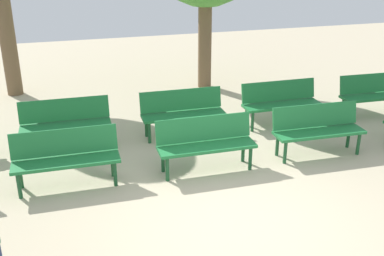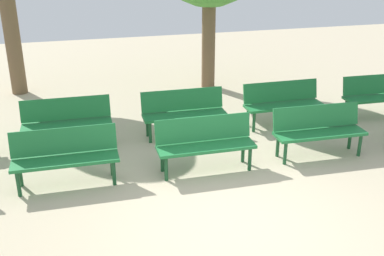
% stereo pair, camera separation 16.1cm
% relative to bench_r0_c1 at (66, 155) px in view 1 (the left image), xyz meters
% --- Properties ---
extents(ground_plane, '(25.65, 25.65, 0.00)m').
position_rel_bench_r0_c1_xyz_m(ground_plane, '(2.12, -1.63, -0.50)').
color(ground_plane, '#BCAD8E').
extents(bench_r0_c1, '(1.61, 0.51, 0.87)m').
position_rel_bench_r0_c1_xyz_m(bench_r0_c1, '(0.00, 0.00, 0.00)').
color(bench_r0_c1, '#1E7238').
rests_on(bench_r0_c1, ground_plane).
extents(bench_r0_c2, '(1.61, 0.50, 0.87)m').
position_rel_bench_r0_c1_xyz_m(bench_r0_c2, '(2.21, -0.09, 0.00)').
color(bench_r0_c2, '#1E7238').
rests_on(bench_r0_c2, ground_plane).
extents(bench_r0_c3, '(1.62, 0.54, 0.87)m').
position_rel_bench_r0_c1_xyz_m(bench_r0_c3, '(4.27, -0.08, 0.00)').
color(bench_r0_c3, '#1E7238').
rests_on(bench_r0_c3, ground_plane).
extents(bench_r1_c1, '(1.61, 0.52, 0.87)m').
position_rel_bench_r0_c1_xyz_m(bench_r1_c1, '(0.06, 1.49, 0.00)').
color(bench_r1_c1, '#1E7238').
rests_on(bench_r1_c1, ground_plane).
extents(bench_r1_c2, '(1.61, 0.51, 0.87)m').
position_rel_bench_r0_c1_xyz_m(bench_r1_c2, '(2.23, 1.41, 0.00)').
color(bench_r1_c2, '#1E7238').
rests_on(bench_r1_c2, ground_plane).
extents(bench_r1_c3, '(1.60, 0.49, 0.87)m').
position_rel_bench_r0_c1_xyz_m(bench_r1_c3, '(4.30, 1.41, 0.00)').
color(bench_r1_c3, '#1E7238').
rests_on(bench_r1_c3, ground_plane).
extents(bench_r1_c4, '(1.62, 0.54, 0.87)m').
position_rel_bench_r0_c1_xyz_m(bench_r1_c4, '(6.50, 1.32, 0.00)').
color(bench_r1_c4, '#1E7238').
rests_on(bench_r1_c4, ground_plane).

